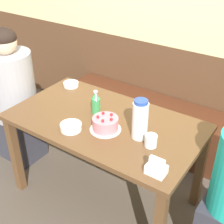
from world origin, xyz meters
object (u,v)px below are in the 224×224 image
soju_bottle (96,103)px  bowl_rice_small (71,127)px  bench_seat (155,124)px  glass_water_tall (151,141)px  birthday_cake (105,124)px  bowl_soup_white (71,84)px  person_teal_shirt (14,98)px  napkin_holder (156,168)px  water_pitcher (140,120)px

soju_bottle → bowl_rice_small: soju_bottle is taller
bench_seat → glass_water_tall: (0.40, -0.91, 0.53)m
glass_water_tall → bowl_rice_small: bearing=-164.6°
birthday_cake → bowl_soup_white: size_ratio=1.66×
bench_seat → bowl_rice_small: (-0.12, -1.05, 0.51)m
bench_seat → person_teal_shirt: (-0.94, -0.85, 0.38)m
napkin_holder → bowl_rice_small: (-0.66, 0.06, -0.02)m
birthday_cake → glass_water_tall: size_ratio=2.66×
birthday_cake → bowl_soup_white: bearing=149.5°
bench_seat → person_teal_shirt: person_teal_shirt is taller
soju_bottle → bowl_rice_small: 0.27m
bowl_rice_small → person_teal_shirt: bearing=166.4°
water_pitcher → napkin_holder: size_ratio=2.45×
birthday_cake → water_pitcher: 0.25m
birthday_cake → napkin_holder: 0.51m
bowl_soup_white → napkin_holder: bearing=-26.8°
soju_bottle → napkin_holder: (0.65, -0.32, -0.05)m
bench_seat → bowl_rice_small: bowl_rice_small is taller
glass_water_tall → bench_seat: bearing=114.0°
soju_bottle → napkin_holder: soju_bottle is taller
bowl_rice_small → bowl_soup_white: bearing=130.8°
water_pitcher → napkin_holder: water_pitcher is taller
bowl_soup_white → person_teal_shirt: size_ratio=0.10×
water_pitcher → person_teal_shirt: (-1.24, 0.01, -0.24)m
glass_water_tall → person_teal_shirt: 1.35m
birthday_cake → glass_water_tall: bearing=2.5°
napkin_holder → person_teal_shirt: (-1.48, 0.26, -0.15)m
soju_bottle → bowl_soup_white: size_ratio=1.43×
water_pitcher → bowl_rice_small: 0.47m
water_pitcher → glass_water_tall: water_pitcher is taller
bowl_soup_white → bench_seat: bearing=46.5°
water_pitcher → person_teal_shirt: person_teal_shirt is taller
bowl_soup_white → glass_water_tall: glass_water_tall is taller
water_pitcher → bowl_rice_small: size_ratio=1.88×
bench_seat → birthday_cake: 1.07m
napkin_holder → bowl_rice_small: size_ratio=0.77×
bench_seat → bowl_soup_white: bearing=-133.5°
bowl_soup_white → person_teal_shirt: (-0.40, -0.29, -0.13)m
napkin_holder → bowl_soup_white: napkin_holder is taller
bench_seat → soju_bottle: soju_bottle is taller
birthday_cake → person_teal_shirt: size_ratio=0.17×
napkin_holder → water_pitcher: bearing=135.4°
birthday_cake → napkin_holder: size_ratio=1.90×
napkin_holder → bowl_rice_small: bearing=174.9°
soju_bottle → glass_water_tall: soju_bottle is taller
glass_water_tall → water_pitcher: bearing=157.9°
bowl_soup_white → bowl_rice_small: bearing=-49.2°
soju_bottle → person_teal_shirt: person_teal_shirt is taller
birthday_cake → soju_bottle: (-0.18, 0.13, 0.04)m
soju_bottle → person_teal_shirt: size_ratio=0.15×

